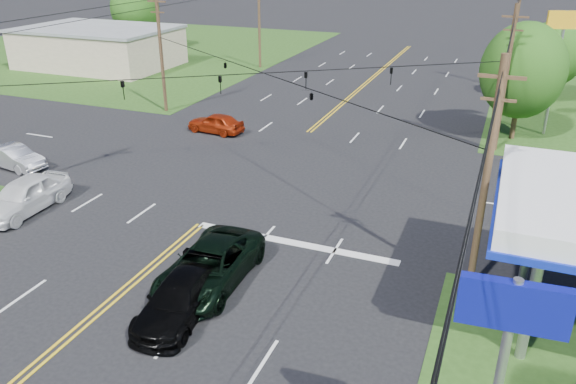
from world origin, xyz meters
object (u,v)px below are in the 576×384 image
at_px(retail_nw, 99,48).
at_px(suv_black, 179,299).
at_px(tree_right_b, 555,53).
at_px(pickup_white, 24,195).
at_px(tree_far_l, 135,9).
at_px(polesign_se, 505,348).
at_px(tree_right_a, 523,71).
at_px(pole_right_far, 514,33).
at_px(pickup_dkgreen, 209,266).
at_px(pole_left_far, 259,20).
at_px(pole_nw, 161,51).
at_px(sedan_silver, 14,157).
at_px(pole_se, 486,179).
at_px(pole_ne, 506,78).

xyz_separation_m(retail_nw, suv_black, (33.00, -36.74, -1.27)).
bearing_deg(tree_right_b, pickup_white, -127.17).
distance_m(tree_far_l, polesign_se, 69.13).
relative_size(tree_right_a, pickup_white, 1.55).
bearing_deg(polesign_se, tree_right_b, 86.70).
bearing_deg(pole_right_far, pickup_dkgreen, -103.90).
distance_m(tree_right_b, pickup_white, 42.75).
xyz_separation_m(pole_left_far, pickup_dkgreen, (16.00, -40.42, -4.32)).
xyz_separation_m(pole_nw, tree_far_l, (-19.00, 23.00, 0.28)).
xyz_separation_m(pole_nw, polesign_se, (26.99, -28.62, 0.63)).
height_order(tree_right_a, tree_right_b, tree_right_a).
distance_m(retail_nw, polesign_se, 60.66).
xyz_separation_m(suv_black, sedan_silver, (-17.60, 9.24, -0.02)).
bearing_deg(pole_se, polesign_se, -84.68).
bearing_deg(pole_ne, tree_right_b, 76.87).
relative_size(retail_nw, tree_right_b, 2.26).
distance_m(tree_right_a, tree_right_b, 12.27).
relative_size(pole_se, tree_far_l, 1.09).
bearing_deg(tree_right_a, pickup_white, -136.64).
bearing_deg(tree_far_l, tree_right_a, -23.50).
height_order(pole_se, pole_ne, same).
bearing_deg(pickup_dkgreen, pole_right_far, 74.54).
bearing_deg(tree_far_l, pole_left_far, -11.89).
height_order(pole_nw, pickup_dkgreen, pole_nw).
relative_size(pole_se, pole_right_far, 0.95).
relative_size(pole_se, pole_ne, 1.00).
relative_size(pole_right_far, tree_right_b, 1.41).
bearing_deg(pickup_dkgreen, polesign_se, -34.80).
xyz_separation_m(pole_nw, pickup_white, (3.75, -18.96, -4.01)).
height_order(retail_nw, tree_right_b, tree_right_b).
height_order(pole_right_far, tree_far_l, pole_right_far).
height_order(tree_far_l, polesign_se, tree_far_l).
height_order(tree_right_a, sedan_silver, tree_right_a).
xyz_separation_m(pole_right_far, pickup_dkgreen, (-10.00, -40.42, -4.32)).
relative_size(pole_ne, tree_right_a, 1.16).
distance_m(pole_left_far, tree_far_l, 19.42).
relative_size(tree_far_l, sedan_silver, 2.02).
bearing_deg(pickup_dkgreen, tree_far_l, 126.68).
height_order(tree_far_l, suv_black, tree_far_l).
distance_m(pole_se, tree_right_a, 21.02).
relative_size(pole_nw, sedan_silver, 2.20).
xyz_separation_m(retail_nw, pickup_white, (20.75, -31.96, -1.10)).
bearing_deg(pole_right_far, retail_nw, -172.06).
bearing_deg(sedan_silver, pole_se, -89.52).
height_order(pickup_white, sedan_silver, pickup_white).
bearing_deg(pole_ne, sedan_silver, -152.28).
relative_size(pickup_dkgreen, pickup_white, 1.15).
height_order(tree_right_a, tree_far_l, tree_far_l).
bearing_deg(suv_black, pickup_white, 153.01).
distance_m(tree_right_b, suv_black, 41.17).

